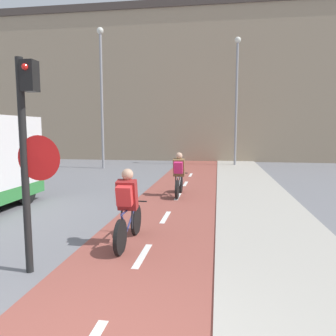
{
  "coord_description": "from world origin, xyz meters",
  "views": [
    {
      "loc": [
        1.25,
        -2.29,
        2.2
      ],
      "look_at": [
        0.0,
        5.91,
        1.2
      ],
      "focal_mm": 35.0,
      "sensor_mm": 36.0,
      "label": 1
    }
  ],
  "objects_px": {
    "cyclist_far": "(179,175)",
    "street_lamp_sidewalk": "(237,89)",
    "street_lamp_far": "(101,85)",
    "traffic_light_pole": "(28,143)",
    "cyclist_near": "(128,209)"
  },
  "relations": [
    {
      "from": "street_lamp_sidewalk",
      "to": "traffic_light_pole",
      "type": "bearing_deg",
      "value": -103.71
    },
    {
      "from": "street_lamp_far",
      "to": "traffic_light_pole",
      "type": "bearing_deg",
      "value": -74.63
    },
    {
      "from": "street_lamp_sidewalk",
      "to": "cyclist_far",
      "type": "bearing_deg",
      "value": -103.4
    },
    {
      "from": "street_lamp_sidewalk",
      "to": "cyclist_near",
      "type": "height_order",
      "value": "street_lamp_sidewalk"
    },
    {
      "from": "traffic_light_pole",
      "to": "cyclist_near",
      "type": "height_order",
      "value": "traffic_light_pole"
    },
    {
      "from": "street_lamp_sidewalk",
      "to": "cyclist_near",
      "type": "relative_size",
      "value": 4.25
    },
    {
      "from": "traffic_light_pole",
      "to": "street_lamp_far",
      "type": "height_order",
      "value": "street_lamp_far"
    },
    {
      "from": "street_lamp_sidewalk",
      "to": "cyclist_far",
      "type": "distance_m",
      "value": 10.45
    },
    {
      "from": "street_lamp_sidewalk",
      "to": "cyclist_near",
      "type": "distance_m",
      "value": 14.84
    },
    {
      "from": "street_lamp_far",
      "to": "cyclist_near",
      "type": "distance_m",
      "value": 13.06
    },
    {
      "from": "cyclist_near",
      "to": "street_lamp_far",
      "type": "bearing_deg",
      "value": 111.93
    },
    {
      "from": "street_lamp_sidewalk",
      "to": "cyclist_near",
      "type": "xyz_separation_m",
      "value": [
        -2.67,
        -14.09,
        -3.79
      ]
    },
    {
      "from": "street_lamp_far",
      "to": "cyclist_far",
      "type": "bearing_deg",
      "value": -53.82
    },
    {
      "from": "street_lamp_far",
      "to": "cyclist_near",
      "type": "xyz_separation_m",
      "value": [
        4.66,
        -11.57,
        -3.86
      ]
    },
    {
      "from": "cyclist_far",
      "to": "street_lamp_sidewalk",
      "type": "bearing_deg",
      "value": 76.6
    }
  ]
}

